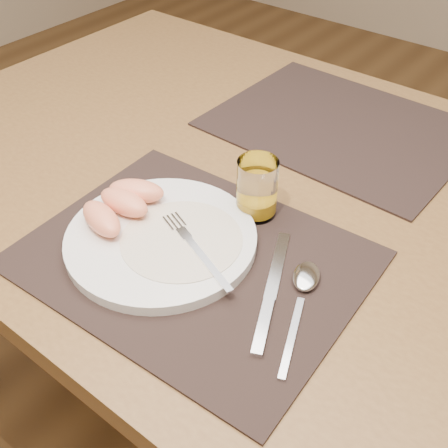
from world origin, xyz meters
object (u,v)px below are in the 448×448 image
(juice_glass, at_px, (257,190))
(plate, at_px, (161,239))
(fork, at_px, (192,244))
(table, at_px, (268,219))
(spoon, at_px, (304,284))
(placemat_near, at_px, (193,258))
(knife, at_px, (269,299))
(placemat_far, at_px, (340,126))

(juice_glass, bearing_deg, plate, -114.81)
(plate, relative_size, fork, 1.60)
(table, relative_size, spoon, 7.56)
(placemat_near, height_order, spoon, spoon)
(table, height_order, fork, fork)
(table, height_order, placemat_near, placemat_near)
(table, relative_size, juice_glass, 15.31)
(plate, height_order, knife, plate)
(plate, distance_m, juice_glass, 0.16)
(placemat_far, relative_size, spoon, 2.43)
(plate, height_order, juice_glass, juice_glass)
(fork, bearing_deg, juice_glass, 82.89)
(table, height_order, juice_glass, juice_glass)
(placemat_far, height_order, spoon, spoon)
(fork, xyz_separation_m, juice_glass, (0.02, 0.13, 0.02))
(knife, bearing_deg, juice_glass, 131.32)
(table, distance_m, fork, 0.24)
(fork, distance_m, juice_glass, 0.13)
(table, xyz_separation_m, placemat_near, (0.02, -0.22, 0.09))
(placemat_far, bearing_deg, knife, -71.85)
(juice_glass, bearing_deg, placemat_near, -94.29)
(plate, xyz_separation_m, juice_glass, (0.06, 0.14, 0.03))
(plate, xyz_separation_m, spoon, (0.20, 0.05, -0.00))
(table, relative_size, fork, 8.31)
(placemat_near, xyz_separation_m, juice_glass, (0.01, 0.13, 0.04))
(juice_glass, bearing_deg, placemat_far, 95.01)
(knife, bearing_deg, plate, -178.10)
(placemat_far, distance_m, fork, 0.44)
(plate, distance_m, spoon, 0.21)
(fork, relative_size, knife, 0.82)
(fork, bearing_deg, spoon, 14.70)
(knife, bearing_deg, spoon, 63.60)
(spoon, bearing_deg, placemat_far, 112.98)
(table, distance_m, knife, 0.28)
(table, bearing_deg, juice_glass, -68.99)
(placemat_near, distance_m, spoon, 0.16)
(fork, height_order, juice_glass, juice_glass)
(table, xyz_separation_m, knife, (0.15, -0.22, 0.09))
(fork, bearing_deg, plate, -167.19)
(juice_glass, bearing_deg, fork, -97.11)
(juice_glass, bearing_deg, table, 111.01)
(placemat_near, height_order, knife, knife)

